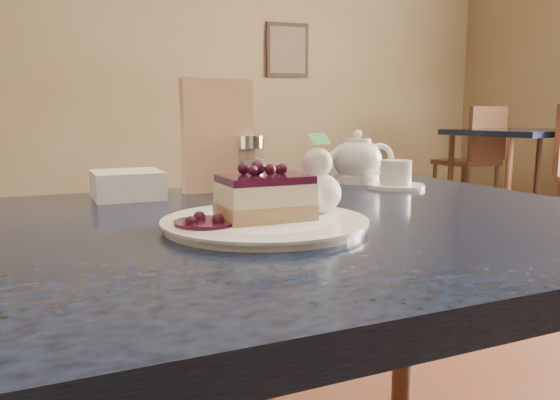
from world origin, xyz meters
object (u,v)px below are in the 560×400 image
object	(u,v)px
cheesecake_slice	(265,198)
bg_table_far_right	(521,220)
dessert_plate	(265,223)
tea_set	(364,164)
main_table	(252,274)

from	to	relation	value
cheesecake_slice	bg_table_far_right	bearing A→B (deg)	36.81
cheesecake_slice	bg_table_far_right	distance (m)	4.25
dessert_plate	bg_table_far_right	xyz separation A→B (m)	(3.04, 2.88, -0.71)
dessert_plate	tea_set	xyz separation A→B (m)	(0.36, 0.41, 0.04)
dessert_plate	cheesecake_slice	bearing A→B (deg)	90.00
main_table	cheesecake_slice	size ratio (longest dim) A/B	9.96
dessert_plate	bg_table_far_right	size ratio (longest dim) A/B	0.14
main_table	dessert_plate	world-z (taller)	dessert_plate
cheesecake_slice	bg_table_far_right	size ratio (longest dim) A/B	0.07
cheesecake_slice	bg_table_far_right	world-z (taller)	cheesecake_slice
dessert_plate	cheesecake_slice	size ratio (longest dim) A/B	2.10
main_table	bg_table_far_right	distance (m)	4.20
tea_set	bg_table_far_right	bearing A→B (deg)	42.68
cheesecake_slice	tea_set	xyz separation A→B (m)	(0.36, 0.41, 0.00)
main_table	dessert_plate	bearing A→B (deg)	-90.00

